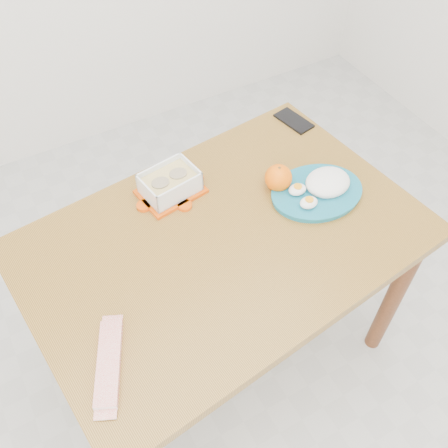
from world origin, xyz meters
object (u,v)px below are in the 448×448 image
food_container (170,184)px  rice_plate (321,188)px  orange_fruit (278,178)px  smartphone (294,121)px  dining_table (224,258)px

food_container → rice_plate: food_container is taller
orange_fruit → smartphone: bearing=47.2°
orange_fruit → dining_table: bearing=-158.8°
dining_table → rice_plate: (0.35, 0.01, 0.13)m
food_container → smartphone: food_container is taller
dining_table → rice_plate: rice_plate is taller
orange_fruit → smartphone: size_ratio=0.61×
food_container → rice_plate: bearing=-38.4°
food_container → orange_fruit: (0.31, -0.14, 0.00)m
rice_plate → food_container: bearing=156.8°
dining_table → food_container: size_ratio=5.83×
dining_table → food_container: bearing=97.1°
rice_plate → smartphone: 0.36m
food_container → orange_fruit: bearing=-34.2°
rice_plate → dining_table: bearing=-172.5°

